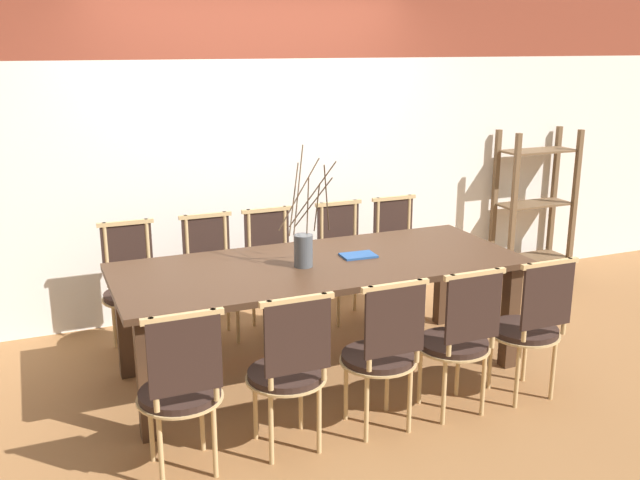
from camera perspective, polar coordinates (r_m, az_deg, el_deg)
The scene contains 16 objects.
ground_plane at distance 4.85m, azimuth 0.00°, elevation -10.38°, with size 16.00×16.00×0.00m, color olive.
wall_rear at distance 5.67m, azimuth -5.43°, elevation 10.20°, with size 12.00×0.06×3.20m.
dining_table at distance 4.60m, azimuth 0.00°, elevation -2.84°, with size 2.61×1.05×0.76m.
chair_near_leftend at distance 3.63m, azimuth -11.02°, elevation -11.45°, with size 0.44×0.44×0.92m.
chair_near_left at distance 3.77m, azimuth -2.47°, elevation -10.13°, with size 0.44×0.44×0.92m.
chair_near_center at distance 3.97m, azimuth 5.03°, elevation -8.79°, with size 0.44×0.44×0.92m.
chair_near_right at distance 4.21m, azimuth 11.01°, elevation -7.60°, with size 0.44×0.44×0.92m.
chair_near_rightend at distance 4.49m, azimuth 16.46°, elevation -6.43°, with size 0.44×0.44×0.92m.
chair_far_leftend at distance 5.16m, azimuth -14.80°, elevation -3.45°, with size 0.44×0.44×0.92m.
chair_far_left at distance 5.26m, azimuth -8.66°, elevation -2.74°, with size 0.44×0.44×0.92m.
chair_far_center at distance 5.38m, azimuth -3.79°, elevation -2.16°, with size 0.44×0.44×0.92m.
chair_far_right at distance 5.59m, azimuth 1.98°, elevation -1.45°, with size 0.44×0.44×0.92m.
chair_far_rightend at distance 5.81m, azimuth 6.41°, elevation -0.89°, with size 0.44×0.44×0.92m.
vase_centerpiece at distance 4.46m, azimuth -1.31°, elevation -0.54°, with size 0.34×0.44×0.76m.
book_stack at distance 4.70m, azimuth 3.08°, elevation -1.24°, with size 0.23×0.16×0.01m.
shelving_rack at distance 6.87m, azimuth 16.76°, elevation 2.75°, with size 0.73×0.33×1.37m.
Camera 1 is at (-1.69, -4.02, 2.12)m, focal length 40.00 mm.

